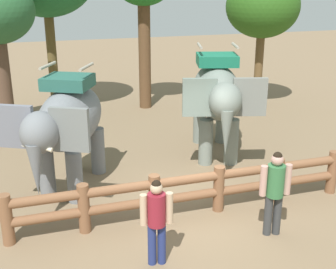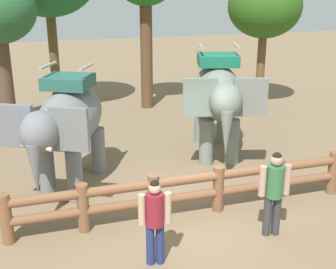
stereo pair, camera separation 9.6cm
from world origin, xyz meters
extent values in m
plane|color=#7C654A|center=(0.00, 0.00, 0.00)|extent=(60.00, 60.00, 0.00)
cylinder|color=brown|center=(-3.68, -0.20, 0.53)|extent=(0.24, 0.24, 1.05)
cylinder|color=brown|center=(-2.21, -0.19, 0.53)|extent=(0.24, 0.24, 1.05)
cylinder|color=brown|center=(-0.74, -0.18, 0.53)|extent=(0.24, 0.24, 1.05)
cylinder|color=brown|center=(0.74, -0.17, 0.53)|extent=(0.24, 0.24, 1.05)
cylinder|color=brown|center=(2.21, -0.16, 0.53)|extent=(0.24, 0.24, 1.05)
cylinder|color=brown|center=(3.68, -0.15, 0.53)|extent=(0.24, 0.24, 1.05)
cylinder|color=brown|center=(0.00, -0.17, 0.45)|extent=(7.37, 0.25, 0.20)
cylinder|color=brown|center=(0.00, -0.17, 0.85)|extent=(7.37, 0.25, 0.20)
cylinder|color=slate|center=(-2.24, 1.21, 0.61)|extent=(0.37, 0.37, 1.23)
cylinder|color=slate|center=(-2.84, 1.52, 0.61)|extent=(0.37, 0.37, 1.23)
cylinder|color=slate|center=(-1.48, 2.69, 0.61)|extent=(0.37, 0.37, 1.23)
cylinder|color=slate|center=(-2.08, 3.00, 0.61)|extent=(0.37, 0.37, 1.23)
ellipsoid|color=slate|center=(-2.16, 2.11, 1.76)|extent=(2.35, 3.02, 1.43)
ellipsoid|color=slate|center=(-2.90, 0.65, 1.94)|extent=(1.12, 1.18, 0.87)
cube|color=slate|center=(-2.32, 0.48, 1.99)|extent=(0.78, 0.48, 0.92)
cube|color=slate|center=(-3.38, 1.03, 1.99)|extent=(0.78, 0.48, 0.92)
cone|color=slate|center=(-3.05, 0.36, 1.24)|extent=(0.33, 0.33, 1.13)
cone|color=beige|center=(-2.87, 0.37, 1.69)|extent=(0.38, 0.26, 0.16)
cone|color=beige|center=(-3.15, 0.52, 1.69)|extent=(0.38, 0.26, 0.16)
cube|color=#295E51|center=(-2.16, 2.11, 2.62)|extent=(1.35, 1.30, 0.29)
cylinder|color=#A59E8C|center=(-1.74, 1.89, 2.99)|extent=(0.44, 0.77, 0.07)
cylinder|color=#A59E8C|center=(-2.58, 2.32, 2.99)|extent=(0.44, 0.77, 0.07)
cylinder|color=slate|center=(2.13, 2.21, 0.64)|extent=(0.39, 0.39, 1.29)
cylinder|color=slate|center=(1.45, 2.40, 0.64)|extent=(0.39, 0.39, 1.29)
cylinder|color=slate|center=(2.60, 3.88, 0.64)|extent=(0.39, 0.39, 1.29)
cylinder|color=slate|center=(1.91, 4.07, 0.64)|extent=(0.39, 0.39, 1.29)
ellipsoid|color=slate|center=(2.02, 3.14, 1.85)|extent=(2.02, 3.14, 1.50)
ellipsoid|color=slate|center=(1.57, 1.49, 2.04)|extent=(1.05, 1.15, 0.92)
cube|color=gray|center=(2.20, 1.44, 2.09)|extent=(0.86, 0.35, 0.97)
cube|color=slate|center=(1.00, 1.77, 2.09)|extent=(0.86, 0.35, 0.97)
cone|color=slate|center=(1.48, 1.16, 1.31)|extent=(0.34, 0.34, 1.18)
cube|color=#1A6E4F|center=(2.02, 3.14, 2.76)|extent=(1.31, 1.22, 0.30)
cylinder|color=#A59E8C|center=(2.50, 3.01, 3.14)|extent=(0.30, 0.86, 0.08)
cylinder|color=#A59E8C|center=(1.55, 3.27, 3.14)|extent=(0.30, 0.86, 0.08)
cylinder|color=#353637|center=(1.47, -1.41, 0.43)|extent=(0.16, 0.16, 0.85)
cylinder|color=#353637|center=(1.29, -1.38, 0.43)|extent=(0.16, 0.16, 0.85)
cylinder|color=#346C3E|center=(1.38, -1.39, 1.18)|extent=(0.39, 0.39, 0.65)
cylinder|color=tan|center=(1.62, -1.43, 1.20)|extent=(0.14, 0.14, 0.62)
cylinder|color=tan|center=(1.14, -1.35, 1.20)|extent=(0.14, 0.14, 0.62)
sphere|color=tan|center=(1.38, -1.39, 1.62)|extent=(0.24, 0.24, 0.24)
sphere|color=black|center=(1.38, -1.39, 1.69)|extent=(0.18, 0.18, 0.18)
cylinder|color=navy|center=(-1.02, -1.67, 0.40)|extent=(0.15, 0.15, 0.79)
cylinder|color=navy|center=(-1.19, -1.65, 0.40)|extent=(0.15, 0.15, 0.79)
cylinder|color=maroon|center=(-1.11, -1.66, 1.10)|extent=(0.36, 0.36, 0.61)
cylinder|color=tan|center=(-0.88, -1.69, 1.11)|extent=(0.13, 0.13, 0.58)
cylinder|color=tan|center=(-1.33, -1.63, 1.11)|extent=(0.13, 0.13, 0.58)
sphere|color=tan|center=(-1.11, -1.66, 1.51)|extent=(0.22, 0.22, 0.22)
sphere|color=black|center=(-1.11, -1.66, 1.57)|extent=(0.17, 0.17, 0.17)
cylinder|color=brown|center=(1.31, 8.50, 2.12)|extent=(0.47, 0.47, 4.24)
cylinder|color=brown|center=(5.71, 7.46, 1.56)|extent=(0.33, 0.33, 3.11)
ellipsoid|color=#295618|center=(5.71, 7.46, 3.88)|extent=(2.80, 2.80, 2.38)
cylinder|color=brown|center=(-3.83, 6.45, 1.67)|extent=(0.52, 0.52, 3.34)
cylinder|color=brown|center=(-2.15, 8.83, 2.04)|extent=(0.35, 0.35, 4.08)
camera|label=1|loc=(-2.97, -8.33, 4.91)|focal=47.90mm
camera|label=2|loc=(-2.87, -8.36, 4.91)|focal=47.90mm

